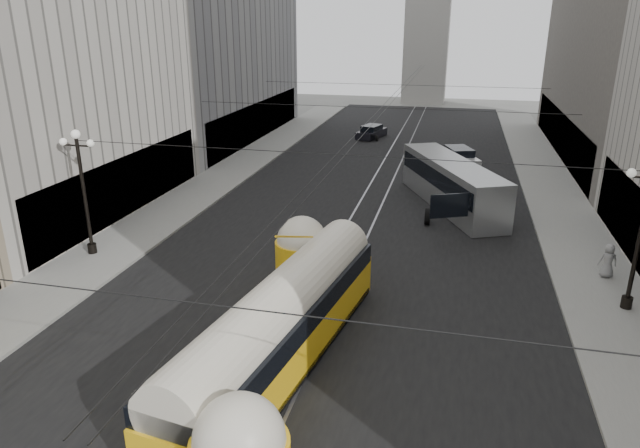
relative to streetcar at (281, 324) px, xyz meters
The scene contains 12 objects.
road 21.70m from the streetcar, 89.43° to the left, with size 20.00×85.00×0.02m, color black.
sidewalk_left 27.81m from the streetcar, 115.12° to the left, with size 4.00×72.00×0.15m, color gray.
sidewalk_right 27.99m from the streetcar, 64.08° to the left, with size 4.00×72.00×0.15m, color gray.
rail_left 21.71m from the streetcar, 91.42° to the left, with size 0.12×85.00×0.04m, color gray.
rail_right 21.72m from the streetcar, 87.45° to the left, with size 0.12×85.00×0.04m, color gray.
lamppost_left_mid 14.45m from the streetcar, 150.05° to the left, with size 1.86×0.44×6.37m.
catenary 21.06m from the streetcar, 89.07° to the left, with size 25.00×72.00×0.23m.
streetcar is the anchor object (origin of this frame).
city_bus 20.56m from the streetcar, 75.07° to the left, with size 7.09×12.07×2.96m.
sedan_white_far 31.65m from the streetcar, 79.65° to the left, with size 3.57×5.22×1.52m.
sedan_dark_far 41.13m from the streetcar, 94.32° to the left, with size 2.80×4.46×1.31m.
pedestrian_sidewalk_right 16.28m from the streetcar, 38.87° to the left, with size 0.80×0.49×1.64m, color gray.
Camera 1 is at (5.16, -5.60, 11.53)m, focal length 32.00 mm.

